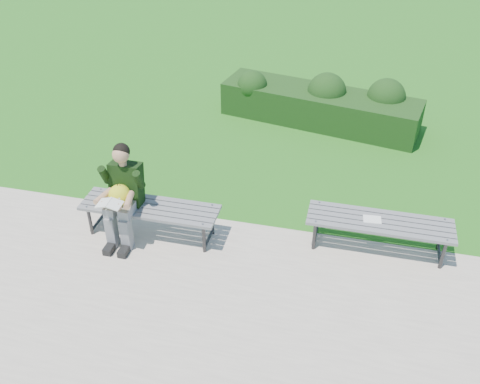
{
  "coord_description": "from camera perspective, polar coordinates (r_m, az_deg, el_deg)",
  "views": [
    {
      "loc": [
        1.21,
        -5.65,
        4.53
      ],
      "look_at": [
        -0.07,
        -0.28,
        0.72
      ],
      "focal_mm": 40.0,
      "sensor_mm": 36.0,
      "label": 1
    }
  ],
  "objects": [
    {
      "name": "paper_sheet",
      "position": [
        6.86,
        13.92,
        -2.84
      ],
      "size": [
        0.23,
        0.18,
        0.01
      ],
      "color": "white",
      "rests_on": "bench_right"
    },
    {
      "name": "walkway",
      "position": [
        6.09,
        -2.59,
        -13.33
      ],
      "size": [
        30.0,
        3.5,
        0.02
      ],
      "color": "beige",
      "rests_on": "ground"
    },
    {
      "name": "seated_boy",
      "position": [
        6.88,
        -12.44,
        0.03
      ],
      "size": [
        0.56,
        0.76,
        1.31
      ],
      "color": "gray",
      "rests_on": "walkway"
    },
    {
      "name": "ground",
      "position": [
        7.34,
        1.08,
        -3.48
      ],
      "size": [
        80.0,
        80.0,
        0.0
      ],
      "color": "#236C1D",
      "rests_on": "ground"
    },
    {
      "name": "hedge",
      "position": [
        9.89,
        8.89,
        9.38
      ],
      "size": [
        3.66,
        1.57,
        0.92
      ],
      "color": "#10370F",
      "rests_on": "ground"
    },
    {
      "name": "bench_right",
      "position": [
        6.9,
        14.68,
        -3.33
      ],
      "size": [
        1.8,
        0.5,
        0.46
      ],
      "color": "slate",
      "rests_on": "walkway"
    },
    {
      "name": "bench_left",
      "position": [
        7.01,
        -9.59,
        -1.86
      ],
      "size": [
        1.8,
        0.5,
        0.46
      ],
      "color": "slate",
      "rests_on": "walkway"
    }
  ]
}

